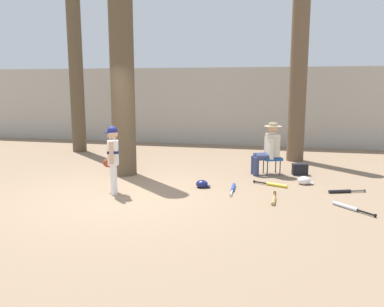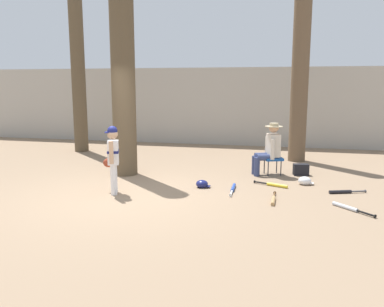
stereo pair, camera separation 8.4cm
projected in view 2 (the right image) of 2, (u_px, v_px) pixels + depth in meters
The scene contains 16 objects.
ground_plane at pixel (125, 196), 7.50m from camera, with size 60.00×60.00×0.00m, color #897056.
concrete_back_wall at pixel (202, 106), 13.91m from camera, with size 18.00×0.36×2.62m, color #ADA89E.
tree_near_player at pixel (123, 88), 8.99m from camera, with size 0.88×0.88×4.87m.
tree_behind_spectator at pixel (300, 75), 10.57m from camera, with size 0.63×0.63×5.22m.
young_ballplayer at pixel (113, 155), 7.57m from camera, with size 0.46×0.56×1.31m.
folding_stool at pixel (273, 159), 9.21m from camera, with size 0.51×0.51×0.41m.
seated_spectator at pixel (269, 147), 9.15m from camera, with size 0.68×0.54×1.20m.
handbag_beside_stool at pixel (301, 170), 9.20m from camera, with size 0.34×0.18×0.26m, color black.
tree_far_left at pixel (78, 60), 12.05m from camera, with size 0.70×0.70×6.30m.
bat_wood_tan at pixel (273, 200), 7.15m from camera, with size 0.07×0.77×0.07m.
bat_yellow_trainer at pixel (274, 185), 8.20m from camera, with size 0.71×0.35×0.07m.
bat_aluminum_silver at pixel (348, 208), 6.69m from camera, with size 0.61×0.64×0.07m.
bat_black_composite at pixel (343, 192), 7.68m from camera, with size 0.72×0.31×0.07m.
bat_blue_youth at pixel (233, 188), 7.92m from camera, with size 0.09×0.81×0.07m.
batting_helmet_white at pixel (305, 181), 8.35m from camera, with size 0.31×0.24×0.18m.
batting_helmet_navy at pixel (202, 184), 8.11m from camera, with size 0.29×0.22×0.17m.
Camera 2 is at (2.89, -6.76, 2.08)m, focal length 37.40 mm.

